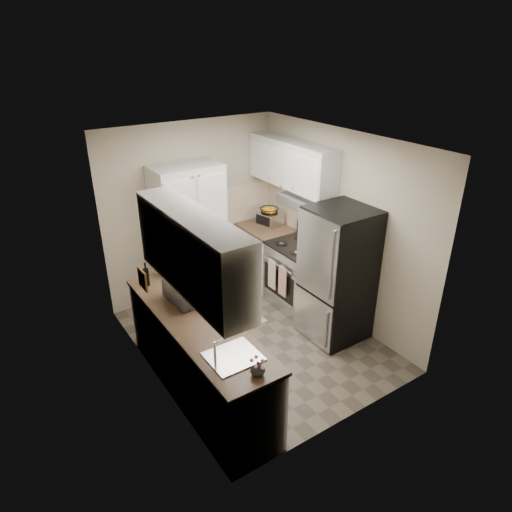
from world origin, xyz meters
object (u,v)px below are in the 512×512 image
(electric_range, at_px, (298,275))
(wine_bottle, at_px, (146,275))
(microwave, at_px, (186,289))
(toaster_oven, at_px, (270,219))
(pantry_cabinet, at_px, (190,237))
(refrigerator, at_px, (338,274))

(electric_range, xyz_separation_m, wine_bottle, (-2.11, 0.11, 0.57))
(microwave, distance_m, toaster_oven, 2.37)
(pantry_cabinet, height_order, wine_bottle, pantry_cabinet)
(pantry_cabinet, xyz_separation_m, toaster_oven, (1.29, -0.08, 0.02))
(electric_range, xyz_separation_m, microwave, (-1.88, -0.42, 0.57))
(wine_bottle, bearing_deg, refrigerator, -23.71)
(refrigerator, xyz_separation_m, microwave, (-1.85, 0.38, 0.20))
(refrigerator, height_order, toaster_oven, refrigerator)
(electric_range, distance_m, wine_bottle, 2.19)
(refrigerator, distance_m, microwave, 1.90)
(wine_bottle, bearing_deg, pantry_cabinet, 40.81)
(refrigerator, relative_size, wine_bottle, 6.53)
(microwave, bearing_deg, refrigerator, -104.44)
(microwave, height_order, toaster_oven, microwave)
(wine_bottle, bearing_deg, microwave, -66.85)
(microwave, bearing_deg, wine_bottle, 20.17)
(refrigerator, height_order, microwave, refrigerator)
(microwave, xyz_separation_m, wine_bottle, (-0.23, 0.54, -0.00))
(electric_range, height_order, microwave, microwave)
(pantry_cabinet, bearing_deg, electric_range, -38.22)
(microwave, xyz_separation_m, toaster_oven, (2.00, 1.27, -0.03))
(toaster_oven, bearing_deg, microwave, -161.46)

